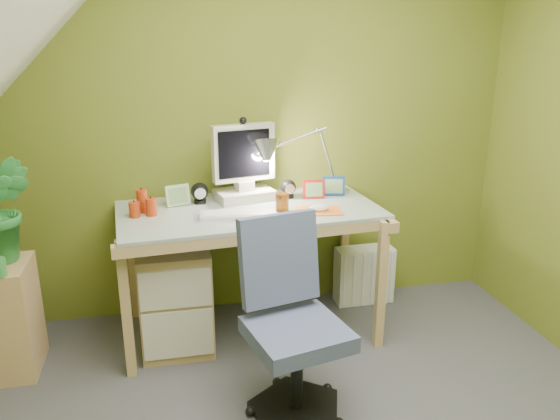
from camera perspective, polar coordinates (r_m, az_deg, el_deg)
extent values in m
cube|color=olive|center=(3.45, -2.07, 8.56)|extent=(3.20, 0.01, 2.40)
cube|color=white|center=(1.81, -26.90, 18.97)|extent=(1.10, 3.20, 1.10)
cube|color=silver|center=(3.02, -4.36, -0.50)|extent=(0.43, 0.18, 0.02)
cube|color=orange|center=(3.11, 4.06, -0.08)|extent=(0.27, 0.21, 0.01)
ellipsoid|color=white|center=(3.11, 4.06, 0.21)|extent=(0.12, 0.08, 0.04)
cylinder|color=brown|center=(3.11, 0.23, 0.83)|extent=(0.09, 0.09, 0.10)
cube|color=red|center=(3.35, 3.53, 2.19)|extent=(0.13, 0.03, 0.11)
cube|color=navy|center=(3.42, 5.62, 2.53)|extent=(0.14, 0.05, 0.12)
cube|color=#ACCA8B|center=(3.25, -10.65, 1.53)|extent=(0.14, 0.07, 0.12)
cube|color=tan|center=(3.31, -26.14, -10.08)|extent=(0.23, 0.36, 0.62)
imported|color=#2A7F36|center=(3.13, -27.17, 0.07)|extent=(0.33, 0.28, 0.57)
cube|color=silver|center=(3.79, 8.76, -6.70)|extent=(0.39, 0.16, 0.39)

